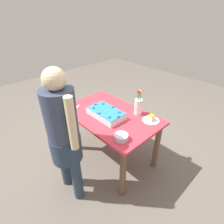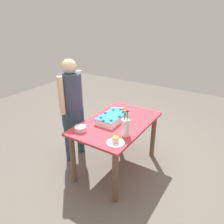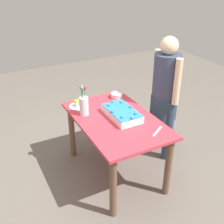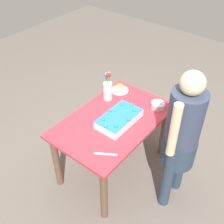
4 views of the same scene
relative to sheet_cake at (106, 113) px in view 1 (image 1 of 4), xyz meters
name	(u,v)px [view 1 (image 1 of 4)]	position (x,y,z in m)	size (l,w,h in m)	color
ground_plane	(110,156)	(0.00, 0.07, -0.77)	(8.00, 8.00, 0.00)	#665E56
dining_table	(110,123)	(0.00, 0.07, -0.18)	(1.23, 0.78, 0.72)	#CE3442
sheet_cake	(106,113)	(0.00, 0.00, 0.00)	(0.46, 0.26, 0.11)	white
serving_plate_with_slice	(151,119)	(0.44, 0.32, -0.02)	(0.20, 0.20, 0.08)	white
cake_knife	(76,109)	(-0.41, -0.17, -0.04)	(0.20, 0.02, 0.00)	silver
flower_vase	(138,105)	(0.23, 0.33, 0.08)	(0.10, 0.10, 0.33)	silver
fruit_bowl	(121,137)	(0.44, -0.18, -0.01)	(0.14, 0.14, 0.06)	silver
person_standing	(63,132)	(0.09, -0.62, 0.09)	(0.45, 0.31, 1.49)	#2B3B4F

